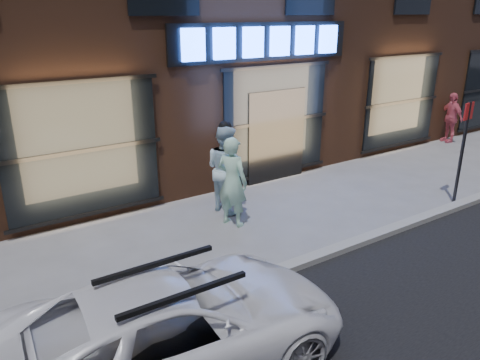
# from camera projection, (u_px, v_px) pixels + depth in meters

# --- Properties ---
(ground) EXTENTS (90.00, 90.00, 0.00)m
(ground) POSITION_uv_depth(u_px,v_px,m) (391.00, 232.00, 9.62)
(ground) COLOR slate
(ground) RESTS_ON ground
(curb) EXTENTS (60.00, 0.25, 0.12)m
(curb) POSITION_uv_depth(u_px,v_px,m) (391.00, 230.00, 9.60)
(curb) COLOR gray
(curb) RESTS_ON ground
(man_bowtie) EXTENTS (0.70, 0.83, 1.92)m
(man_bowtie) POSITION_uv_depth(u_px,v_px,m) (232.00, 182.00, 9.69)
(man_bowtie) COLOR #BFFCDF
(man_bowtie) RESTS_ON ground
(man_cap) EXTENTS (0.91, 1.08, 1.98)m
(man_cap) POSITION_uv_depth(u_px,v_px,m) (225.00, 169.00, 10.41)
(man_cap) COLOR silver
(man_cap) RESTS_ON ground
(passerby) EXTENTS (0.62, 1.06, 1.70)m
(passerby) POSITION_uv_depth(u_px,v_px,m) (451.00, 117.00, 16.08)
(passerby) COLOR #DB5A6E
(passerby) RESTS_ON ground
(white_suv) EXTENTS (4.65, 2.40, 1.25)m
(white_suv) POSITION_uv_depth(u_px,v_px,m) (172.00, 326.00, 5.76)
(white_suv) COLOR white
(white_suv) RESTS_ON ground
(sign_post) EXTENTS (0.38, 0.08, 2.41)m
(sign_post) POSITION_uv_depth(u_px,v_px,m) (463.00, 143.00, 10.65)
(sign_post) COLOR #262628
(sign_post) RESTS_ON ground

